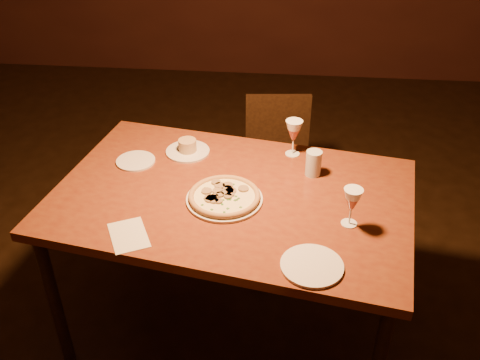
{
  "coord_description": "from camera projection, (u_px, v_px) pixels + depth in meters",
  "views": [
    {
      "loc": [
        0.4,
        -1.56,
        2.09
      ],
      "look_at": [
        0.22,
        0.32,
        0.83
      ],
      "focal_mm": 40.0,
      "sensor_mm": 36.0,
      "label": 1
    }
  ],
  "objects": [
    {
      "name": "ramekin_saucer",
      "position": [
        188.0,
        148.0,
        2.52
      ],
      "size": [
        0.21,
        0.21,
        0.07
      ],
      "color": "silver",
      "rests_on": "dining_table"
    },
    {
      "name": "side_plate_near",
      "position": [
        312.0,
        266.0,
        1.87
      ],
      "size": [
        0.22,
        0.22,
        0.01
      ],
      "primitive_type": "cylinder",
      "color": "silver",
      "rests_on": "dining_table"
    },
    {
      "name": "water_tumbler",
      "position": [
        314.0,
        163.0,
        2.34
      ],
      "size": [
        0.07,
        0.07,
        0.12
      ],
      "primitive_type": "cylinder",
      "color": "silver",
      "rests_on": "dining_table"
    },
    {
      "name": "wine_glass_right",
      "position": [
        351.0,
        207.0,
        2.03
      ],
      "size": [
        0.07,
        0.07,
        0.16
      ],
      "primitive_type": null,
      "color": "#B15649",
      "rests_on": "dining_table"
    },
    {
      "name": "menu_card",
      "position": [
        129.0,
        235.0,
        2.02
      ],
      "size": [
        0.2,
        0.23,
        0.0
      ],
      "primitive_type": "cube",
      "rotation": [
        0.0,
        0.0,
        0.46
      ],
      "color": "beige",
      "rests_on": "dining_table"
    },
    {
      "name": "dining_table",
      "position": [
        232.0,
        207.0,
        2.29
      ],
      "size": [
        1.63,
        1.2,
        0.8
      ],
      "rotation": [
        0.0,
        0.0,
        -0.17
      ],
      "color": "brown",
      "rests_on": "floor"
    },
    {
      "name": "wine_glass_far",
      "position": [
        293.0,
        138.0,
        2.46
      ],
      "size": [
        0.08,
        0.08,
        0.18
      ],
      "primitive_type": null,
      "color": "#B15649",
      "rests_on": "dining_table"
    },
    {
      "name": "chair_far",
      "position": [
        278.0,
        156.0,
        3.17
      ],
      "size": [
        0.42,
        0.42,
        0.79
      ],
      "rotation": [
        0.0,
        0.0,
        0.1
      ],
      "color": "black",
      "rests_on": "floor"
    },
    {
      "name": "side_plate_left",
      "position": [
        136.0,
        161.0,
        2.45
      ],
      "size": [
        0.18,
        0.18,
        0.01
      ],
      "primitive_type": "cylinder",
      "color": "silver",
      "rests_on": "dining_table"
    },
    {
      "name": "pizza_plate",
      "position": [
        224.0,
        197.0,
        2.19
      ],
      "size": [
        0.32,
        0.32,
        0.03
      ],
      "color": "silver",
      "rests_on": "dining_table"
    }
  ]
}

